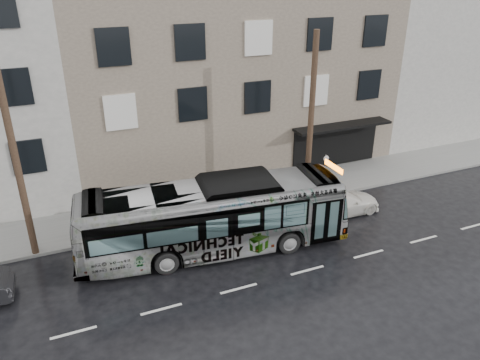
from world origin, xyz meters
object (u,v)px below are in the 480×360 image
at_px(utility_pole_front, 311,120).
at_px(utility_pole_rear, 16,160).
at_px(bus, 213,217).
at_px(white_sedan, 340,203).
at_px(sign_post, 324,175).

xyz_separation_m(utility_pole_front, utility_pole_rear, (-14.00, 0.00, 0.00)).
xyz_separation_m(bus, white_sedan, (7.27, 0.61, -1.06)).
relative_size(utility_pole_rear, bus, 0.74).
height_order(utility_pole_rear, white_sedan, utility_pole_rear).
bearing_deg(utility_pole_rear, utility_pole_front, 0.00).
height_order(sign_post, white_sedan, sign_post).
bearing_deg(sign_post, bus, -160.53).
bearing_deg(bus, utility_pole_front, -60.98).
height_order(utility_pole_rear, sign_post, utility_pole_rear).
distance_m(utility_pole_rear, white_sedan, 15.52).
relative_size(utility_pole_front, utility_pole_rear, 1.00).
height_order(utility_pole_rear, bus, utility_pole_rear).
xyz_separation_m(utility_pole_front, sign_post, (1.10, 0.00, -3.30)).
xyz_separation_m(sign_post, bus, (-7.52, -2.66, 0.34)).
distance_m(utility_pole_rear, sign_post, 15.46).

